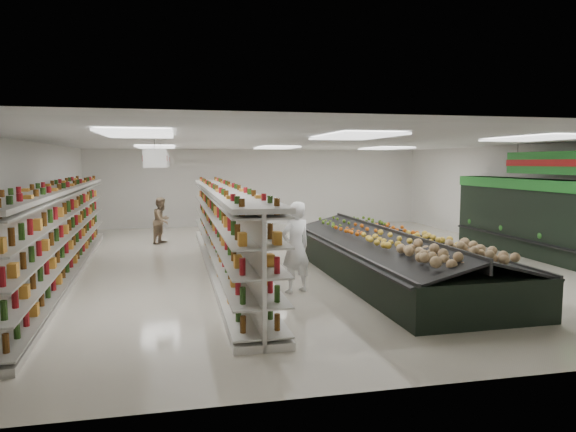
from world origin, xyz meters
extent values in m
plane|color=beige|center=(0.00, 0.00, 0.00)|extent=(16.00, 16.00, 0.00)
cube|color=white|center=(0.00, 0.00, 3.20)|extent=(14.00, 16.00, 0.02)
cube|color=silver|center=(0.00, 8.00, 1.60)|extent=(14.00, 0.02, 3.20)
cube|color=silver|center=(0.00, -8.00, 1.60)|extent=(14.00, 0.02, 3.20)
cube|color=silver|center=(-7.00, 0.00, 1.60)|extent=(0.02, 16.00, 3.20)
cube|color=silver|center=(7.00, 0.00, 1.60)|extent=(0.02, 16.00, 3.20)
cube|color=black|center=(6.55, -1.50, 1.10)|extent=(0.80, 8.00, 2.20)
cube|color=#217B26|center=(6.53, -1.50, 2.05)|extent=(0.85, 8.00, 0.30)
cube|color=black|center=(6.30, -1.50, 0.55)|extent=(0.55, 7.80, 0.15)
cube|color=beige|center=(6.40, -1.50, 1.35)|extent=(0.45, 7.70, 0.03)
cube|color=beige|center=(6.40, -1.50, 1.65)|extent=(0.45, 7.70, 0.03)
cube|color=white|center=(-3.80, -2.00, 2.75)|extent=(0.50, 0.06, 0.40)
cube|color=#AD1314|center=(-3.80, -2.00, 2.75)|extent=(0.52, 0.02, 0.12)
cylinder|color=black|center=(-3.80, -2.00, 3.05)|extent=(0.01, 0.01, 0.50)
cube|color=white|center=(-3.80, 2.00, 2.75)|extent=(0.50, 0.06, 0.40)
cube|color=#AD1314|center=(-3.80, 2.00, 2.75)|extent=(0.52, 0.02, 0.12)
cylinder|color=black|center=(-3.80, 2.00, 3.05)|extent=(0.01, 0.01, 0.50)
cube|color=#217B26|center=(6.25, -1.50, 2.65)|extent=(0.10, 3.20, 0.60)
cube|color=#AD1314|center=(6.19, -1.50, 2.65)|extent=(0.03, 3.20, 0.18)
cylinder|color=black|center=(6.25, -0.30, 3.05)|extent=(0.01, 0.01, 0.50)
cube|color=silver|center=(-6.09, -0.71, 0.06)|extent=(1.47, 12.10, 0.12)
cube|color=silver|center=(-6.09, -0.71, 1.01)|extent=(0.63, 12.06, 2.01)
cube|color=silver|center=(-6.09, -0.71, 2.05)|extent=(1.47, 12.10, 0.08)
cube|color=beige|center=(-6.32, -0.72, 0.18)|extent=(1.00, 11.98, 0.03)
cube|color=beige|center=(-6.32, -0.72, 0.62)|extent=(1.00, 11.98, 0.03)
cube|color=beige|center=(-6.32, -0.72, 1.06)|extent=(1.00, 11.98, 0.03)
cube|color=beige|center=(-6.32, -0.72, 1.50)|extent=(1.00, 11.98, 0.03)
cube|color=beige|center=(-6.32, -0.72, 1.94)|extent=(1.00, 11.98, 0.03)
cube|color=beige|center=(-5.86, -0.70, 0.18)|extent=(1.00, 11.98, 0.03)
cube|color=beige|center=(-5.86, -0.70, 0.62)|extent=(1.00, 11.98, 0.03)
cube|color=beige|center=(-5.86, -0.70, 1.06)|extent=(1.00, 11.98, 0.03)
cube|color=beige|center=(-5.86, -0.70, 1.50)|extent=(1.00, 11.98, 0.03)
cube|color=beige|center=(-5.86, -0.70, 1.94)|extent=(1.00, 11.98, 0.03)
cube|color=silver|center=(-2.23, -0.69, 0.06)|extent=(0.97, 11.76, 0.12)
cube|color=silver|center=(-2.23, -0.69, 0.98)|extent=(0.15, 11.76, 1.96)
cube|color=silver|center=(-2.23, -0.69, 2.00)|extent=(0.97, 11.76, 0.08)
cube|color=beige|center=(-2.46, -0.69, 0.18)|extent=(0.52, 11.66, 0.03)
cube|color=beige|center=(-2.46, -0.69, 0.60)|extent=(0.52, 11.66, 0.03)
cube|color=beige|center=(-2.46, -0.69, 1.03)|extent=(0.52, 11.66, 0.03)
cube|color=beige|center=(-2.46, -0.69, 1.46)|extent=(0.52, 11.66, 0.03)
cube|color=beige|center=(-2.46, -0.69, 1.89)|extent=(0.52, 11.66, 0.03)
cube|color=beige|center=(-2.01, -0.68, 0.18)|extent=(0.52, 11.66, 0.03)
cube|color=beige|center=(-2.01, -0.68, 0.60)|extent=(0.52, 11.66, 0.03)
cube|color=beige|center=(-2.01, -0.68, 1.03)|extent=(0.52, 11.66, 0.03)
cube|color=beige|center=(-2.01, -0.68, 1.46)|extent=(0.52, 11.66, 0.03)
cube|color=beige|center=(-2.01, -0.68, 1.89)|extent=(0.52, 11.66, 0.03)
cube|color=black|center=(1.44, -2.50, 0.38)|extent=(2.76, 7.72, 0.77)
cube|color=#262626|center=(0.17, -2.52, 0.79)|extent=(0.19, 7.68, 0.07)
cube|color=#262626|center=(2.71, -2.48, 0.79)|extent=(0.19, 7.68, 0.07)
cube|color=black|center=(0.75, -2.51, 0.90)|extent=(1.54, 7.59, 0.39)
cube|color=black|center=(2.12, -2.49, 0.90)|extent=(1.54, 7.59, 0.39)
cube|color=#262626|center=(1.44, -2.50, 1.01)|extent=(0.18, 7.57, 0.27)
cube|color=#AD1314|center=(-1.19, 6.67, 0.09)|extent=(1.34, 1.14, 0.19)
cube|color=red|center=(-1.19, 6.67, 0.81)|extent=(1.40, 1.20, 0.09)
imported|color=white|center=(-1.00, -3.31, 0.94)|extent=(0.81, 0.68, 1.88)
imported|color=tan|center=(-3.87, 3.83, 0.76)|extent=(0.77, 0.87, 1.52)
camera|label=1|loc=(-3.34, -13.41, 2.67)|focal=32.00mm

